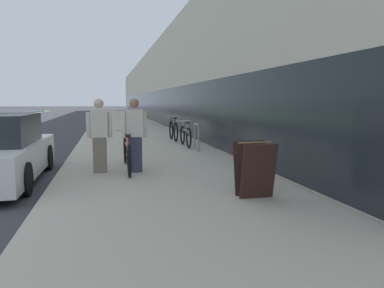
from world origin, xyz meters
The scene contains 9 objects.
sidewalk_slab centered at (6.01, 21.00, 0.06)m, with size 4.44×70.00×0.12m.
storefront_facade centered at (13.26, 29.00, 2.87)m, with size 10.01×70.00×5.75m.
tandem_bicycle centered at (5.29, 2.59, 0.48)m, with size 0.52×2.45×0.85m.
person_rider centered at (5.45, 2.28, 0.92)m, with size 0.54×0.21×1.60m.
person_bystander centered at (4.70, 2.39, 0.92)m, with size 0.54×0.21×1.59m.
bike_rack_hoop centered at (7.55, 5.32, 0.63)m, with size 0.05×0.60×0.84m.
cruiser_bike_nearest centered at (7.46, 6.54, 0.48)m, with size 0.52×1.71×0.86m.
cruiser_bike_middle centered at (7.39, 8.51, 0.51)m, with size 0.52×1.78×0.94m.
sandwich_board_sign centered at (7.17, -0.30, 0.57)m, with size 0.56×0.56×0.90m.
Camera 1 is at (4.88, -5.87, 1.67)m, focal length 35.00 mm.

